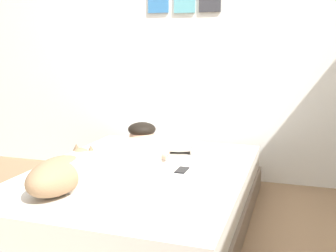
% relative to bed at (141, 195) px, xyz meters
% --- Properties ---
extents(back_wall, '(4.49, 0.12, 2.50)m').
position_rel_bed_xyz_m(back_wall, '(-0.02, 1.14, 1.08)').
color(back_wall, silver).
rests_on(back_wall, ground).
extents(bed, '(1.42, 1.91, 0.35)m').
position_rel_bed_xyz_m(bed, '(0.00, 0.00, 0.00)').
color(bed, '#726051').
rests_on(bed, ground).
extents(pillow, '(0.52, 0.32, 0.11)m').
position_rel_bed_xyz_m(pillow, '(0.05, 0.57, 0.23)').
color(pillow, white).
rests_on(pillow, bed).
extents(person_lying, '(0.43, 0.92, 0.27)m').
position_rel_bed_xyz_m(person_lying, '(-0.09, -0.10, 0.29)').
color(person_lying, silver).
rests_on(person_lying, bed).
extents(dog, '(0.26, 0.57, 0.21)m').
position_rel_bed_xyz_m(dog, '(-0.26, -0.52, 0.28)').
color(dog, '#9E7A56').
rests_on(dog, bed).
extents(coffee_cup, '(0.12, 0.09, 0.07)m').
position_rel_bed_xyz_m(coffee_cup, '(0.26, 0.48, 0.22)').
color(coffee_cup, white).
rests_on(coffee_cup, bed).
extents(cell_phone, '(0.07, 0.14, 0.01)m').
position_rel_bed_xyz_m(cell_phone, '(0.27, 0.07, 0.18)').
color(cell_phone, black).
rests_on(cell_phone, bed).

